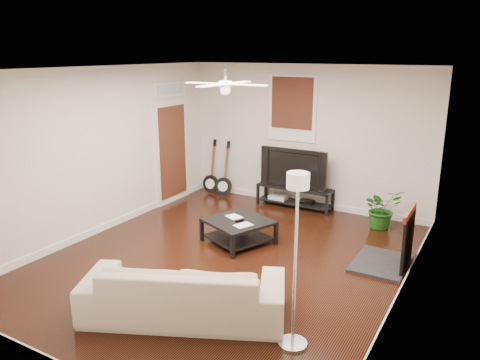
# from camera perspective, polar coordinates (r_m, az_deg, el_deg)

# --- Properties ---
(room) EXTENTS (5.01, 6.01, 2.81)m
(room) POSITION_cam_1_polar(r_m,az_deg,el_deg) (6.69, -1.71, 1.27)
(room) COLOR black
(room) RESTS_ON ground
(brick_accent) EXTENTS (0.02, 2.20, 2.80)m
(brick_accent) POSITION_cam_1_polar(r_m,az_deg,el_deg) (6.78, 21.23, 0.41)
(brick_accent) COLOR #A84936
(brick_accent) RESTS_ON floor
(fireplace) EXTENTS (0.80, 1.10, 0.92)m
(fireplace) POSITION_cam_1_polar(r_m,az_deg,el_deg) (7.11, 18.20, -6.61)
(fireplace) COLOR black
(fireplace) RESTS_ON floor
(window_back) EXTENTS (1.00, 0.06, 1.30)m
(window_back) POSITION_cam_1_polar(r_m,az_deg,el_deg) (9.32, 6.36, 8.67)
(window_back) COLOR #38160F
(window_back) RESTS_ON wall_back
(door_left) EXTENTS (0.08, 1.00, 2.50)m
(door_left) POSITION_cam_1_polar(r_m,az_deg,el_deg) (9.62, -8.30, 4.59)
(door_left) COLOR white
(door_left) RESTS_ON wall_left
(tv_stand) EXTENTS (1.52, 0.41, 0.43)m
(tv_stand) POSITION_cam_1_polar(r_m,az_deg,el_deg) (9.44, 6.65, -2.05)
(tv_stand) COLOR black
(tv_stand) RESTS_ON floor
(tv) EXTENTS (1.37, 0.18, 0.79)m
(tv) POSITION_cam_1_polar(r_m,az_deg,el_deg) (9.30, 6.82, 1.55)
(tv) COLOR black
(tv) RESTS_ON tv_stand
(coffee_table) EXTENTS (1.21, 1.21, 0.39)m
(coffee_table) POSITION_cam_1_polar(r_m,az_deg,el_deg) (7.69, -0.19, -6.25)
(coffee_table) COLOR black
(coffee_table) RESTS_ON floor
(sofa) EXTENTS (2.52, 1.81, 0.69)m
(sofa) POSITION_cam_1_polar(r_m,az_deg,el_deg) (5.67, -6.84, -13.04)
(sofa) COLOR tan
(sofa) RESTS_ON floor
(floor_lamp) EXTENTS (0.42, 0.42, 1.92)m
(floor_lamp) POSITION_cam_1_polar(r_m,az_deg,el_deg) (4.86, 6.74, -9.98)
(floor_lamp) COLOR silver
(floor_lamp) RESTS_ON floor
(potted_plant) EXTENTS (0.85, 0.86, 0.72)m
(potted_plant) POSITION_cam_1_polar(r_m,az_deg,el_deg) (8.62, 16.86, -3.33)
(potted_plant) COLOR #195217
(potted_plant) RESTS_ON floor
(guitar_left) EXTENTS (0.40, 0.30, 1.20)m
(guitar_left) POSITION_cam_1_polar(r_m,az_deg,el_deg) (10.22, -3.61, 1.63)
(guitar_left) COLOR black
(guitar_left) RESTS_ON floor
(guitar_right) EXTENTS (0.42, 0.33, 1.20)m
(guitar_right) POSITION_cam_1_polar(r_m,az_deg,el_deg) (10.01, -2.03, 1.36)
(guitar_right) COLOR black
(guitar_right) RESTS_ON floor
(ceiling_fan) EXTENTS (1.24, 1.24, 0.32)m
(ceiling_fan) POSITION_cam_1_polar(r_m,az_deg,el_deg) (6.50, -1.79, 11.59)
(ceiling_fan) COLOR white
(ceiling_fan) RESTS_ON ceiling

